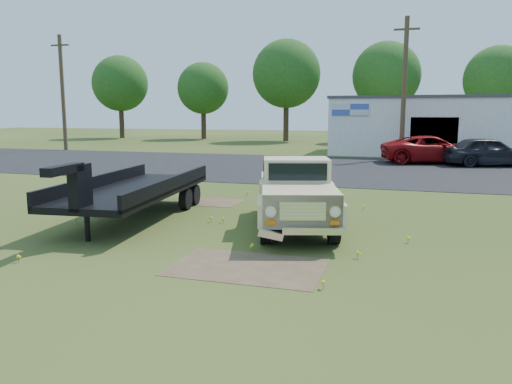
# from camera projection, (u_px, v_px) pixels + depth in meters

# --- Properties ---
(ground) EXTENTS (140.00, 140.00, 0.00)m
(ground) POSITION_uv_depth(u_px,v_px,m) (228.00, 229.00, 13.11)
(ground) COLOR #2E3F14
(ground) RESTS_ON ground
(asphalt_lot) EXTENTS (90.00, 14.00, 0.02)m
(asphalt_lot) POSITION_uv_depth(u_px,v_px,m) (323.00, 168.00, 27.27)
(asphalt_lot) COLOR black
(asphalt_lot) RESTS_ON ground
(dirt_patch_a) EXTENTS (3.00, 2.00, 0.01)m
(dirt_patch_a) POSITION_uv_depth(u_px,v_px,m) (247.00, 267.00, 9.84)
(dirt_patch_a) COLOR brown
(dirt_patch_a) RESTS_ON ground
(dirt_patch_b) EXTENTS (2.20, 1.60, 0.01)m
(dirt_patch_b) POSITION_uv_depth(u_px,v_px,m) (209.00, 202.00, 16.99)
(dirt_patch_b) COLOR brown
(dirt_patch_b) RESTS_ON ground
(commercial_building) EXTENTS (14.20, 8.20, 4.15)m
(commercial_building) POSITION_uv_depth(u_px,v_px,m) (432.00, 125.00, 36.53)
(commercial_building) COLOR silver
(commercial_building) RESTS_ON ground
(utility_pole_west) EXTENTS (1.60, 0.30, 9.00)m
(utility_pole_west) POSITION_uv_depth(u_px,v_px,m) (63.00, 92.00, 39.50)
(utility_pole_west) COLOR #44351F
(utility_pole_west) RESTS_ON ground
(utility_pole_mid) EXTENTS (1.60, 0.30, 9.00)m
(utility_pole_mid) POSITION_uv_depth(u_px,v_px,m) (404.00, 87.00, 32.00)
(utility_pole_mid) COLOR #44351F
(utility_pole_mid) RESTS_ON ground
(treeline_a) EXTENTS (6.40, 6.40, 9.52)m
(treeline_a) POSITION_uv_depth(u_px,v_px,m) (120.00, 84.00, 57.96)
(treeline_a) COLOR #382819
(treeline_a) RESTS_ON ground
(treeline_b) EXTENTS (5.76, 5.76, 8.57)m
(treeline_b) POSITION_uv_depth(u_px,v_px,m) (203.00, 88.00, 56.12)
(treeline_b) COLOR #382819
(treeline_b) RESTS_ON ground
(treeline_c) EXTENTS (7.04, 7.04, 10.47)m
(treeline_c) POSITION_uv_depth(u_px,v_px,m) (286.00, 74.00, 51.61)
(treeline_c) COLOR #382819
(treeline_c) RESTS_ON ground
(treeline_d) EXTENTS (6.72, 6.72, 10.00)m
(treeline_d) POSITION_uv_depth(u_px,v_px,m) (386.00, 76.00, 49.72)
(treeline_d) COLOR #382819
(treeline_d) RESTS_ON ground
(treeline_e) EXTENTS (6.08, 6.08, 9.04)m
(treeline_e) POSITION_uv_depth(u_px,v_px,m) (498.00, 79.00, 45.52)
(treeline_e) COLOR #382819
(treeline_e) RESTS_ON ground
(vintage_pickup_truck) EXTENTS (3.33, 5.48, 1.86)m
(vintage_pickup_truck) POSITION_uv_depth(u_px,v_px,m) (296.00, 193.00, 13.02)
(vintage_pickup_truck) COLOR beige
(vintage_pickup_truck) RESTS_ON ground
(flatbed_trailer) EXTENTS (3.04, 7.21, 1.91)m
(flatbed_trailer) POSITION_uv_depth(u_px,v_px,m) (134.00, 185.00, 14.25)
(flatbed_trailer) COLOR black
(flatbed_trailer) RESTS_ON ground
(red_pickup) EXTENTS (6.31, 4.00, 1.62)m
(red_pickup) POSITION_uv_depth(u_px,v_px,m) (432.00, 150.00, 29.68)
(red_pickup) COLOR maroon
(red_pickup) RESTS_ON ground
(dark_sedan) EXTENTS (5.21, 3.18, 1.66)m
(dark_sedan) POSITION_uv_depth(u_px,v_px,m) (488.00, 152.00, 28.05)
(dark_sedan) COLOR black
(dark_sedan) RESTS_ON ground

